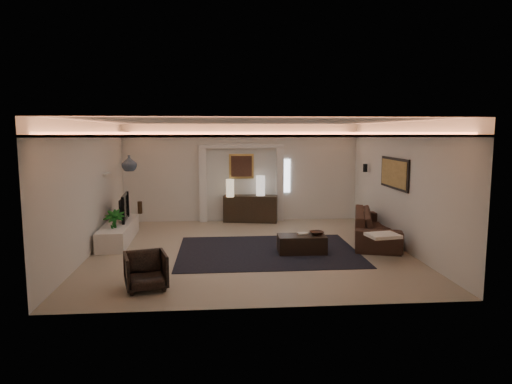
{
  "coord_description": "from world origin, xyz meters",
  "views": [
    {
      "loc": [
        -0.7,
        -10.19,
        2.69
      ],
      "look_at": [
        0.2,
        0.6,
        1.25
      ],
      "focal_mm": 32.13,
      "sensor_mm": 36.0,
      "label": 1
    }
  ],
  "objects": [
    {
      "name": "magazine",
      "position": [
        1.18,
        -0.26,
        0.42
      ],
      "size": [
        0.27,
        0.23,
        0.03
      ],
      "primitive_type": "cube",
      "rotation": [
        0.0,
        0.0,
        0.37
      ],
      "color": "silver",
      "rests_on": "coffee_table"
    },
    {
      "name": "lamp_right",
      "position": [
        0.56,
        3.25,
        1.09
      ],
      "size": [
        0.26,
        0.26,
        0.58
      ],
      "primitive_type": "cylinder",
      "rotation": [
        0.0,
        0.0,
        0.0
      ],
      "color": "silver",
      "rests_on": "console"
    },
    {
      "name": "lamp_left",
      "position": [
        -0.36,
        3.0,
        1.09
      ],
      "size": [
        0.29,
        0.29,
        0.51
      ],
      "primitive_type": "cylinder",
      "rotation": [
        0.0,
        0.0,
        -0.32
      ],
      "color": "beige",
      "rests_on": "console"
    },
    {
      "name": "figurine",
      "position": [
        -2.83,
        2.33,
        0.64
      ],
      "size": [
        0.16,
        0.16,
        0.33
      ],
      "primitive_type": "cylinder",
      "rotation": [
        0.0,
        0.0,
        -0.41
      ],
      "color": "#372414",
      "rests_on": "media_ledge"
    },
    {
      "name": "wall_front",
      "position": [
        0.0,
        -3.5,
        1.45
      ],
      "size": [
        7.0,
        0.0,
        7.0
      ],
      "primitive_type": "plane",
      "rotation": [
        -1.57,
        0.0,
        0.0
      ],
      "color": "silver",
      "rests_on": "ground"
    },
    {
      "name": "cove_soffit",
      "position": [
        0.0,
        0.0,
        2.62
      ],
      "size": [
        7.0,
        7.0,
        0.04
      ],
      "primitive_type": "cube",
      "color": "silver",
      "rests_on": "ceiling"
    },
    {
      "name": "media_ledge",
      "position": [
        -3.15,
        1.07,
        0.23
      ],
      "size": [
        0.72,
        2.54,
        0.47
      ],
      "primitive_type": "cube",
      "rotation": [
        0.0,
        0.0,
        0.03
      ],
      "color": "silver",
      "rests_on": "ground"
    },
    {
      "name": "area_rug",
      "position": [
        0.4,
        -0.2,
        0.01
      ],
      "size": [
        4.0,
        3.0,
        0.01
      ],
      "primitive_type": "cube",
      "color": "black",
      "rests_on": "ground"
    },
    {
      "name": "painting_canvas",
      "position": [
        0.0,
        3.44,
        1.65
      ],
      "size": [
        0.62,
        0.02,
        0.62
      ],
      "primitive_type": "cube",
      "color": "#4C2D1E",
      "rests_on": "wall_back"
    },
    {
      "name": "daylight_slit",
      "position": [
        1.35,
        3.48,
        1.35
      ],
      "size": [
        0.25,
        0.03,
        1.0
      ],
      "primitive_type": "cube",
      "color": "white",
      "rests_on": "wall_back"
    },
    {
      "name": "throw_blanket",
      "position": [
        2.69,
        -1.18,
        0.55
      ],
      "size": [
        0.7,
        0.61,
        0.07
      ],
      "primitive_type": "cube",
      "rotation": [
        0.0,
        0.0,
        0.17
      ],
      "color": "white",
      "rests_on": "sofa"
    },
    {
      "name": "pilaster_left",
      "position": [
        -1.15,
        3.4,
        1.1
      ],
      "size": [
        0.22,
        0.2,
        2.2
      ],
      "primitive_type": "cube",
      "color": "silver",
      "rests_on": "ground"
    },
    {
      "name": "art_panel_gold",
      "position": [
        3.44,
        0.3,
        1.7
      ],
      "size": [
        0.02,
        1.5,
        0.62
      ],
      "primitive_type": "cube",
      "color": "tan",
      "rests_on": "wall_right"
    },
    {
      "name": "tv",
      "position": [
        -3.15,
        1.38,
        0.78
      ],
      "size": [
        1.17,
        0.25,
        0.67
      ],
      "primitive_type": "imported",
      "rotation": [
        0.0,
        0.0,
        1.66
      ],
      "color": "black",
      "rests_on": "media_ledge"
    },
    {
      "name": "coffee_table",
      "position": [
        1.14,
        -0.39,
        0.21
      ],
      "size": [
        1.06,
        0.59,
        0.39
      ],
      "primitive_type": "cube",
      "rotation": [
        0.0,
        0.0,
        -0.01
      ],
      "color": "black",
      "rests_on": "ground"
    },
    {
      "name": "wall_sconce",
      "position": [
        3.38,
        2.2,
        1.68
      ],
      "size": [
        0.12,
        0.12,
        0.22
      ],
      "primitive_type": "cylinder",
      "color": "black",
      "rests_on": "wall_right"
    },
    {
      "name": "wall_left",
      "position": [
        -3.5,
        0.0,
        1.45
      ],
      "size": [
        0.0,
        7.0,
        7.0
      ],
      "primitive_type": "plane",
      "rotation": [
        1.57,
        0.0,
        1.57
      ],
      "color": "silver",
      "rests_on": "ground"
    },
    {
      "name": "armchair",
      "position": [
        -1.95,
        -2.48,
        0.32
      ],
      "size": [
        0.85,
        0.86,
        0.64
      ],
      "primitive_type": "imported",
      "rotation": [
        0.0,
        0.0,
        0.27
      ],
      "color": "#312B22",
      "rests_on": "ground"
    },
    {
      "name": "art_panel_frame",
      "position": [
        3.47,
        0.3,
        1.7
      ],
      "size": [
        0.04,
        1.64,
        0.74
      ],
      "primitive_type": "cube",
      "color": "black",
      "rests_on": "wall_right"
    },
    {
      "name": "pilaster_right",
      "position": [
        1.15,
        3.4,
        1.1
      ],
      "size": [
        0.22,
        0.2,
        2.2
      ],
      "primitive_type": "cube",
      "color": "silver",
      "rests_on": "ground"
    },
    {
      "name": "console",
      "position": [
        0.26,
        3.25,
        0.4
      ],
      "size": [
        1.65,
        0.77,
        0.79
      ],
      "primitive_type": "cube",
      "rotation": [
        0.0,
        0.0,
        -0.18
      ],
      "color": "black",
      "rests_on": "ground"
    },
    {
      "name": "ceiling",
      "position": [
        0.0,
        0.0,
        2.9
      ],
      "size": [
        7.0,
        7.0,
        0.0
      ],
      "primitive_type": "plane",
      "rotation": [
        3.14,
        0.0,
        0.0
      ],
      "color": "white",
      "rests_on": "ground"
    },
    {
      "name": "painting_frame",
      "position": [
        0.0,
        3.47,
        1.65
      ],
      "size": [
        0.74,
        0.04,
        0.74
      ],
      "primitive_type": "cube",
      "color": "tan",
      "rests_on": "wall_back"
    },
    {
      "name": "sofa",
      "position": [
        3.15,
        0.5,
        0.38
      ],
      "size": [
        2.8,
        1.74,
        0.76
      ],
      "primitive_type": "imported",
      "rotation": [
        0.0,
        0.0,
        1.28
      ],
      "color": "#522B1A",
      "rests_on": "ground"
    },
    {
      "name": "wall_back",
      "position": [
        0.0,
        3.5,
        1.45
      ],
      "size": [
        7.0,
        0.0,
        7.0
      ],
      "primitive_type": "plane",
      "rotation": [
        1.57,
        0.0,
        0.0
      ],
      "color": "silver",
      "rests_on": "ground"
    },
    {
      "name": "ginger_jar",
      "position": [
        -2.97,
        1.79,
        1.87
      ],
      "size": [
        0.5,
        0.5,
        0.41
      ],
      "primitive_type": "imported",
      "rotation": [
        0.0,
        0.0,
        0.34
      ],
      "color": "#3C4D5A",
      "rests_on": "wall_niche"
    },
    {
      "name": "throw_pillow",
      "position": [
        2.87,
        0.82,
        0.55
      ],
      "size": [
        0.21,
        0.38,
        0.36
      ],
      "primitive_type": "cube",
      "rotation": [
        0.0,
        0.0,
        -0.3
      ],
      "color": "tan",
      "rests_on": "sofa"
    },
    {
      "name": "bowl",
      "position": [
        1.48,
        -0.34,
        0.45
      ],
      "size": [
        0.37,
        0.37,
        0.08
      ],
      "primitive_type": "imported",
      "rotation": [
        0.0,
        0.0,
        0.24
      ],
      "color": "black",
      "rests_on": "coffee_table"
    },
    {
      "name": "wall_niche",
      "position": [
        -3.44,
        1.4,
        1.65
      ],
      "size": [
        0.1,
        0.55,
        0.04
      ],
      "primitive_type": "cube",
      "color": "silver",
      "rests_on": "wall_left"
    },
    {
      "name": "plant",
      "position": [
        -3.12,
        0.48,
        0.44
      ],
      "size": [
        0.5,
        0.5,
        0.88
      ],
      "primitive_type": "imported",
      "rotation": [
        0.0,
        0.0,
        0.02
      ],
      "color": "#114F13",
      "rests_on": "ground"
    },
    {
      "name": "floor",
      "position": [
        0.0,
        0.0,
        0.0
      ],
      "size": [
        7.0,
        7.0,
        0.0
      ],
      "primitive_type": "plane",
      "color": "tan",
      "rests_on": "ground"
    },
    {
      "name": "wall_right",
      "position": [
        3.5,
        0.0,
        1.45
      ],
      "size": [
        0.0,
        7.0,
        7.0
      ],
      "primitive_type": "plane",
      "rotation": [
        1.57,
        0.0,
        -1.57
      ],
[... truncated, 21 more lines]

